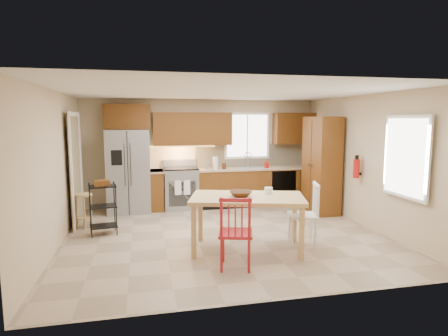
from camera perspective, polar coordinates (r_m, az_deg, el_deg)
name	(u,v)px	position (r m, az deg, el deg)	size (l,w,h in m)	color
floor	(225,235)	(6.74, 0.15, -10.19)	(5.50, 5.50, 0.00)	tan
ceiling	(225,92)	(6.45, 0.15, 11.51)	(5.50, 5.00, 0.02)	silver
wall_back	(202,153)	(8.92, -3.34, 2.32)	(5.50, 0.02, 2.50)	#CCB793
wall_front	(275,193)	(4.10, 7.77, -3.72)	(5.50, 0.02, 2.50)	#CCB793
wall_left	(55,170)	(6.47, -24.37, -0.25)	(0.02, 5.00, 2.50)	#CCB793
wall_right	(367,162)	(7.56, 20.94, 0.93)	(0.02, 5.00, 2.50)	#CCB793
refrigerator	(129,171)	(8.48, -14.33, -0.48)	(0.92, 0.75, 1.82)	gray
range_stove	(181,189)	(8.65, -6.58, -3.17)	(0.76, 0.63, 0.92)	gray
base_cabinet_narrow	(157,190)	(8.63, -10.23, -3.33)	(0.30, 0.60, 0.90)	#5F3311
base_cabinet_run	(257,186)	(9.03, 5.12, -2.76)	(2.92, 0.60, 0.90)	#5F3311
dishwasher	(284,187)	(8.95, 9.11, -2.92)	(0.60, 0.02, 0.78)	black
backsplash	(254,155)	(9.20, 4.64, 1.99)	(2.92, 0.03, 0.55)	beige
upper_over_fridge	(127,117)	(8.61, -14.54, 7.58)	(1.00, 0.35, 0.55)	#59320E
upper_left_block	(192,129)	(8.68, -4.82, 5.96)	(1.80, 0.35, 0.75)	#59320E
upper_right_block	(294,128)	(9.34, 10.64, 5.96)	(1.00, 0.35, 0.75)	#59320E
window_back	(247,136)	(9.11, 3.53, 4.94)	(1.12, 0.04, 1.12)	white
sink	(250,169)	(8.91, 3.98, -0.22)	(0.62, 0.46, 0.16)	gray
undercab_glow	(180,146)	(8.64, -6.75, 3.31)	(1.60, 0.30, 0.01)	#FFBF66
soap_bottle	(267,164)	(8.92, 6.52, 0.63)	(0.09, 0.09, 0.19)	#AF140C
paper_towel	(215,163)	(8.64, -1.33, 0.76)	(0.12, 0.12, 0.28)	white
canister_steel	(207,165)	(8.61, -2.63, 0.40)	(0.11, 0.11, 0.18)	gray
canister_wood	(224,166)	(8.66, 0.01, 0.31)	(0.10, 0.10, 0.14)	#482513
pantry	(321,165)	(8.46, 14.61, 0.45)	(0.50, 0.95, 2.10)	#5F3311
fire_extinguisher	(356,169)	(7.64, 19.53, -0.08)	(0.12, 0.12, 0.36)	#AF140C
window_right	(406,157)	(6.57, 26.00, 1.53)	(0.04, 1.02, 1.32)	white
doorway	(75,171)	(7.75, -21.75, -0.46)	(0.04, 0.95, 2.10)	#8C7A59
dining_table	(247,224)	(5.92, 3.56, -8.46)	(1.73, 0.97, 0.84)	tan
chair_red	(236,232)	(5.20, 1.80, -9.69)	(0.48, 0.48, 1.02)	#A51920
chair_white	(303,214)	(6.26, 11.89, -6.90)	(0.48, 0.48, 1.02)	white
table_bowl	(241,197)	(5.79, 2.56, -4.41)	(0.35, 0.35, 0.09)	#482513
table_jar	(268,192)	(6.02, 6.78, -3.67)	(0.14, 0.14, 0.16)	white
bar_stool	(84,211)	(7.58, -20.55, -6.12)	(0.32, 0.32, 0.66)	tan
utility_cart	(103,209)	(7.00, -17.96, -5.96)	(0.46, 0.36, 0.92)	black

